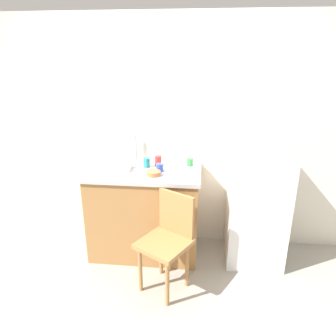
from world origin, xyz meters
TOP-DOWN VIEW (x-y plane):
  - ground_plane at (0.00, 0.00)m, footprint 8.00×8.00m
  - back_wall at (0.00, 1.00)m, footprint 4.80×0.10m
  - cabinet_base at (-0.17, 0.65)m, footprint 1.10×0.60m
  - countertop at (-0.17, 0.65)m, footprint 1.14×0.64m
  - faucet at (-0.30, 0.90)m, footprint 0.02×0.02m
  - refrigerator at (0.96, 0.66)m, footprint 0.55×0.58m
  - chair at (0.13, 0.13)m, footprint 0.55×0.55m
  - dish_tray at (-0.44, 0.65)m, footprint 0.28×0.20m
  - terracotta_bowl at (-0.05, 0.52)m, footprint 0.14×0.14m
  - cup_teal at (-0.15, 0.74)m, footprint 0.07×0.07m
  - cup_green at (0.28, 0.83)m, footprint 0.07×0.07m
  - cup_blue at (-0.01, 0.64)m, footprint 0.07×0.07m
  - cup_red at (-0.04, 0.79)m, footprint 0.07×0.07m

SIDE VIEW (x-z plane):
  - ground_plane at x=0.00m, z-range 0.00..0.00m
  - cabinet_base at x=-0.17m, z-range 0.00..0.90m
  - chair at x=0.13m, z-range 0.05..0.94m
  - refrigerator at x=0.96m, z-range 0.00..1.14m
  - countertop at x=-0.17m, z-range 0.90..0.94m
  - terracotta_bowl at x=-0.05m, z-range 0.94..0.98m
  - dish_tray at x=-0.44m, z-range 0.94..0.99m
  - cup_blue at x=-0.01m, z-range 0.94..1.01m
  - cup_green at x=0.28m, z-range 0.94..1.01m
  - cup_teal at x=-0.15m, z-range 0.94..1.03m
  - cup_red at x=-0.04m, z-range 0.94..1.04m
  - faucet at x=-0.30m, z-range 0.94..1.23m
  - back_wall at x=0.00m, z-range 0.00..2.42m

